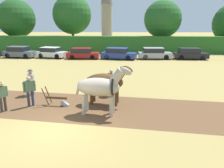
{
  "coord_description": "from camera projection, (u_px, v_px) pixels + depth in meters",
  "views": [
    {
      "loc": [
        2.93,
        -8.51,
        4.41
      ],
      "look_at": [
        2.25,
        3.52,
        1.1
      ],
      "focal_mm": 35.0,
      "sensor_mm": 36.0,
      "label": 1
    }
  ],
  "objects": [
    {
      "name": "ground_plane",
      "position": [
        56.0,
        129.0,
        9.52
      ],
      "size": [
        240.0,
        240.0,
        0.0
      ],
      "primitive_type": "plane",
      "color": "#998447"
    },
    {
      "name": "plowed_furrow_strip",
      "position": [
        49.0,
        105.0,
        12.35
      ],
      "size": [
        20.59,
        6.55,
        0.01
      ],
      "primitive_type": "cube",
      "rotation": [
        0.0,
        0.0,
        -0.12
      ],
      "color": "brown",
      "rests_on": "ground"
    },
    {
      "name": "hedgerow",
      "position": [
        106.0,
        45.0,
        34.52
      ],
      "size": [
        61.73,
        1.9,
        2.61
      ],
      "primitive_type": "cube",
      "color": "#286023",
      "rests_on": "ground"
    },
    {
      "name": "tree_far_left",
      "position": [
        16.0,
        19.0,
        37.53
      ],
      "size": [
        6.42,
        6.42,
        8.57
      ],
      "color": "#4C3823",
      "rests_on": "ground"
    },
    {
      "name": "tree_left",
      "position": [
        72.0,
        15.0,
        37.78
      ],
      "size": [
        6.65,
        6.65,
        9.34
      ],
      "color": "#4C3823",
      "rests_on": "ground"
    },
    {
      "name": "tree_center_left",
      "position": [
        163.0,
        19.0,
        35.69
      ],
      "size": [
        6.07,
        6.07,
        8.24
      ],
      "color": "brown",
      "rests_on": "ground"
    },
    {
      "name": "draft_horse_lead_left",
      "position": [
        101.0,
        87.0,
        10.74
      ],
      "size": [
        2.88,
        1.2,
        2.54
      ],
      "rotation": [
        0.0,
        0.0,
        -0.12
      ],
      "color": "#B2A38E",
      "rests_on": "ground"
    },
    {
      "name": "draft_horse_lead_right",
      "position": [
        106.0,
        82.0,
        12.2
      ],
      "size": [
        2.79,
        1.23,
        2.32
      ],
      "rotation": [
        0.0,
        0.0,
        -0.12
      ],
      "color": "#513319",
      "rests_on": "ground"
    },
    {
      "name": "plow",
      "position": [
        58.0,
        100.0,
        12.18
      ],
      "size": [
        1.52,
        0.5,
        1.13
      ],
      "rotation": [
        0.0,
        0.0,
        -0.12
      ],
      "color": "#4C331E",
      "rests_on": "ground"
    },
    {
      "name": "farmer_at_plow",
      "position": [
        30.0,
        89.0,
        11.92
      ],
      "size": [
        0.56,
        0.46,
        1.7
      ],
      "rotation": [
        0.0,
        0.0,
        -0.92
      ],
      "color": "#28334C",
      "rests_on": "ground"
    },
    {
      "name": "farmer_beside_team",
      "position": [
        111.0,
        80.0,
        13.81
      ],
      "size": [
        0.47,
        0.53,
        1.66
      ],
      "rotation": [
        0.0,
        0.0,
        0.7
      ],
      "color": "#4C4C4C",
      "rests_on": "ground"
    },
    {
      "name": "farmer_onlooker_left",
      "position": [
        2.0,
        94.0,
        11.17
      ],
      "size": [
        0.43,
        0.54,
        1.63
      ],
      "rotation": [
        0.0,
        0.0,
        -0.63
      ],
      "color": "#38332D",
      "rests_on": "ground"
    },
    {
      "name": "farmer_onlooker_right",
      "position": [
        31.0,
        80.0,
        13.87
      ],
      "size": [
        0.51,
        0.47,
        1.67
      ],
      "rotation": [
        0.0,
        0.0,
        0.84
      ],
      "color": "#4C4C4C",
      "rests_on": "ground"
    },
    {
      "name": "parked_car_left",
      "position": [
        19.0,
        52.0,
        29.66
      ],
      "size": [
        4.48,
        2.26,
        1.53
      ],
      "rotation": [
        0.0,
        0.0,
        -0.13
      ],
      "color": "#565B66",
      "rests_on": "ground"
    },
    {
      "name": "parked_car_center_left",
      "position": [
        51.0,
        53.0,
        29.43
      ],
      "size": [
        4.12,
        2.48,
        1.44
      ],
      "rotation": [
        0.0,
        0.0,
        -0.2
      ],
      "color": "silver",
      "rests_on": "ground"
    },
    {
      "name": "parked_car_center",
      "position": [
        83.0,
        54.0,
        28.71
      ],
      "size": [
        4.23,
        1.87,
        1.41
      ],
      "rotation": [
        0.0,
        0.0,
        0.02
      ],
      "color": "maroon",
      "rests_on": "ground"
    },
    {
      "name": "parked_car_center_right",
      "position": [
        118.0,
        54.0,
        28.45
      ],
      "size": [
        4.76,
        2.67,
        1.45
      ],
      "rotation": [
        0.0,
        0.0,
        -0.19
      ],
      "color": "navy",
      "rests_on": "ground"
    },
    {
      "name": "parked_car_right",
      "position": [
        154.0,
        53.0,
        28.52
      ],
      "size": [
        4.33,
        1.91,
        1.47
      ],
      "rotation": [
        0.0,
        0.0,
        0.04
      ],
      "color": "#9E9EA8",
      "rests_on": "ground"
    },
    {
      "name": "parked_car_far_right",
      "position": [
        190.0,
        54.0,
        28.37
      ],
      "size": [
        4.34,
        1.94,
        1.44
      ],
      "rotation": [
        0.0,
        0.0,
        -0.04
      ],
      "color": "black",
      "rests_on": "ground"
    }
  ]
}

